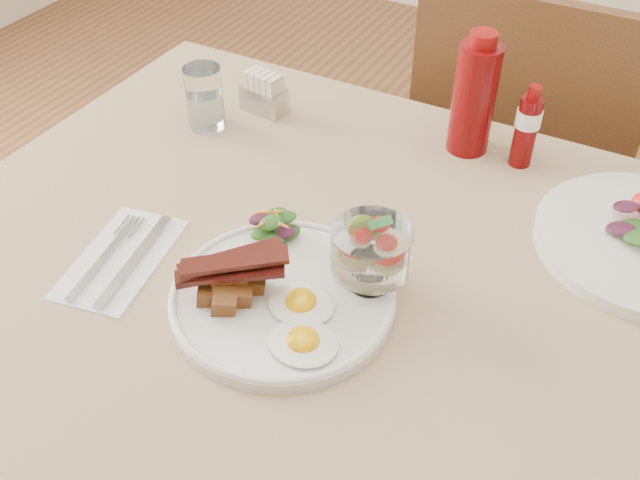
% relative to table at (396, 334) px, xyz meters
% --- Properties ---
extents(table, '(1.33, 0.88, 0.75)m').
position_rel_table_xyz_m(table, '(0.00, 0.00, 0.00)').
color(table, brown).
rests_on(table, ground).
extents(chair_far, '(0.42, 0.42, 0.93)m').
position_rel_table_xyz_m(chair_far, '(0.00, 0.66, -0.14)').
color(chair_far, brown).
rests_on(chair_far, ground).
extents(main_plate, '(0.28, 0.28, 0.02)m').
position_rel_table_xyz_m(main_plate, '(-0.12, -0.09, 0.10)').
color(main_plate, silver).
rests_on(main_plate, table).
extents(fried_eggs, '(0.14, 0.15, 0.02)m').
position_rel_table_xyz_m(fried_eggs, '(-0.07, -0.13, 0.11)').
color(fried_eggs, white).
rests_on(fried_eggs, main_plate).
extents(bacon_potato_pile, '(0.13, 0.11, 0.06)m').
position_rel_table_xyz_m(bacon_potato_pile, '(-0.17, -0.13, 0.13)').
color(bacon_potato_pile, brown).
rests_on(bacon_potato_pile, main_plate).
extents(side_salad, '(0.07, 0.06, 0.04)m').
position_rel_table_xyz_m(side_salad, '(-0.18, -0.01, 0.12)').
color(side_salad, '#184B14').
rests_on(side_salad, main_plate).
extents(fruit_cup, '(0.10, 0.10, 0.10)m').
position_rel_table_xyz_m(fruit_cup, '(-0.03, -0.03, 0.16)').
color(fruit_cup, white).
rests_on(fruit_cup, main_plate).
extents(ketchup_bottle, '(0.07, 0.07, 0.20)m').
position_rel_table_xyz_m(ketchup_bottle, '(-0.03, 0.34, 0.18)').
color(ketchup_bottle, '#5E0507').
rests_on(ketchup_bottle, table).
extents(hot_sauce_bottle, '(0.04, 0.04, 0.13)m').
position_rel_table_xyz_m(hot_sauce_bottle, '(0.05, 0.34, 0.15)').
color(hot_sauce_bottle, '#5E0507').
rests_on(hot_sauce_bottle, table).
extents(sugar_caddy, '(0.08, 0.05, 0.07)m').
position_rel_table_xyz_m(sugar_caddy, '(-0.38, 0.29, 0.12)').
color(sugar_caddy, '#B7B7BC').
rests_on(sugar_caddy, table).
extents(water_glass, '(0.06, 0.06, 0.10)m').
position_rel_table_xyz_m(water_glass, '(-0.44, 0.20, 0.13)').
color(water_glass, white).
rests_on(water_glass, table).
extents(napkin_cutlery, '(0.14, 0.21, 0.01)m').
position_rel_table_xyz_m(napkin_cutlery, '(-0.35, -0.13, 0.09)').
color(napkin_cutlery, silver).
rests_on(napkin_cutlery, table).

